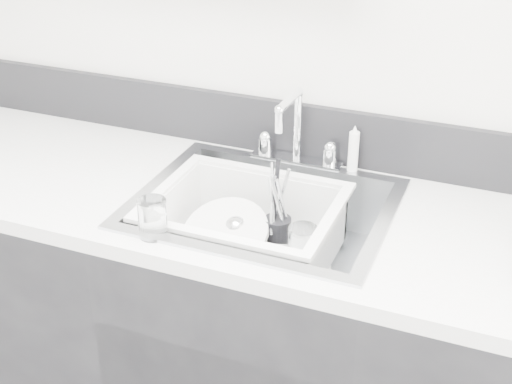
% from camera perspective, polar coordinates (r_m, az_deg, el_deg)
% --- Properties ---
extents(counter_run, '(3.20, 0.62, 0.92)m').
position_cam_1_polar(counter_run, '(2.06, 0.53, -12.20)').
color(counter_run, black).
rests_on(counter_run, ground).
extents(backsplash, '(3.20, 0.02, 0.16)m').
position_cam_1_polar(backsplash, '(2.01, 3.74, 4.88)').
color(backsplash, black).
rests_on(backsplash, counter_run).
extents(sink, '(0.64, 0.52, 0.20)m').
position_cam_1_polar(sink, '(1.84, 0.58, -3.42)').
color(sink, silver).
rests_on(sink, counter_run).
extents(faucet, '(0.26, 0.18, 0.23)m').
position_cam_1_polar(faucet, '(1.97, 3.22, 3.80)').
color(faucet, silver).
rests_on(faucet, counter_run).
extents(side_sprayer, '(0.03, 0.03, 0.14)m').
position_cam_1_polar(side_sprayer, '(1.94, 7.81, 3.40)').
color(side_sprayer, white).
rests_on(side_sprayer, counter_run).
extents(wash_tub, '(0.58, 0.53, 0.18)m').
position_cam_1_polar(wash_tub, '(1.83, -0.88, -3.04)').
color(wash_tub, white).
rests_on(wash_tub, sink).
extents(plate_stack, '(0.28, 0.27, 0.11)m').
position_cam_1_polar(plate_stack, '(1.87, -2.19, -4.07)').
color(plate_stack, white).
rests_on(plate_stack, wash_tub).
extents(utensil_cup, '(0.07, 0.07, 0.24)m').
position_cam_1_polar(utensil_cup, '(1.88, 1.73, -3.05)').
color(utensil_cup, black).
rests_on(utensil_cup, wash_tub).
extents(ladle, '(0.24, 0.26, 0.08)m').
position_cam_1_polar(ladle, '(1.84, -0.96, -4.45)').
color(ladle, silver).
rests_on(ladle, wash_tub).
extents(tumbler_in_tub, '(0.10, 0.10, 0.11)m').
position_cam_1_polar(tumbler_in_tub, '(1.81, 3.76, -4.37)').
color(tumbler_in_tub, white).
rests_on(tumbler_in_tub, wash_tub).
extents(tumbler_counter, '(0.07, 0.07, 0.09)m').
position_cam_1_polar(tumbler_counter, '(1.66, -8.27, -2.08)').
color(tumbler_counter, white).
rests_on(tumbler_counter, counter_run).
extents(bowl_small, '(0.14, 0.14, 0.04)m').
position_cam_1_polar(bowl_small, '(1.77, 1.87, -6.51)').
color(bowl_small, white).
rests_on(bowl_small, wash_tub).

